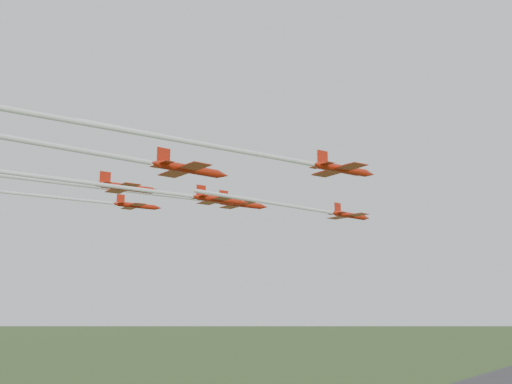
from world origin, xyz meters
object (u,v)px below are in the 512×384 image
Objects in this scene: jet_row4_left at (34,176)px; jet_row3_right at (222,148)px; jet_row2_right at (286,160)px; jet_row3_left at (65,198)px; jet_lead at (320,211)px; jet_row2_left at (168,195)px; jet_row4_right at (128,159)px; jet_row3_mid at (160,192)px.

jet_row3_right is at bearing 17.67° from jet_row4_left.
jet_row3_left is at bearing -154.35° from jet_row2_right.
jet_row2_right is at bearing -58.55° from jet_lead.
jet_row2_left is at bearing 163.22° from jet_row3_right.
jet_row3_left is 1.19× the size of jet_row4_right.
jet_row2_left is at bearing -126.45° from jet_lead.
jet_row2_left is 14.98m from jet_row3_mid.
jet_row2_right reaches higher than jet_row4_left.
jet_row3_left is 19.03m from jet_row4_left.
jet_row2_right reaches higher than jet_row3_left.
jet_row3_right is 1.08× the size of jet_row4_left.
jet_row2_right is at bearing 36.28° from jet_row3_mid.
jet_row3_left reaches higher than jet_row4_right.
jet_row4_right is (38.12, -16.95, -2.00)m from jet_row3_left.
jet_row2_right is 39.69m from jet_row4_left.
jet_row3_mid is (26.25, -0.22, -2.10)m from jet_row3_left.
jet_lead is at bearing 104.37° from jet_row4_right.
jet_row4_right is at bearing -33.49° from jet_row2_left.
jet_lead is 0.72× the size of jet_row4_left.
jet_row2_left is 0.96× the size of jet_row3_right.
jet_row2_right is (29.82, -4.16, 1.24)m from jet_row2_left.
jet_row4_right is (-8.11, -23.60, -3.54)m from jet_row2_right.
jet_row3_mid reaches higher than jet_lead.
jet_row2_right is at bearing 10.55° from jet_row2_left.
jet_row2_left is at bearing 142.27° from jet_row4_right.
jet_row4_left is (-38.71, -0.16, 2.14)m from jet_row3_right.
jet_row4_left reaches higher than jet_lead.
jet_row2_right is 1.04× the size of jet_row4_right.
jet_row2_left reaches higher than jet_row3_left.
jet_row4_left is (-13.70, -14.08, 2.03)m from jet_row3_mid.
jet_row3_right is at bearing -58.93° from jet_row2_right.
jet_row3_left reaches higher than jet_row3_right.
jet_row2_right is 0.78× the size of jet_row4_left.
jet_row2_right is 0.72× the size of jet_row3_right.
jet_row2_right reaches higher than jet_row2_left.
jet_row2_right reaches higher than jet_lead.
jet_row2_right is at bearing 27.15° from jet_row3_left.
jet_lead is at bearing 60.01° from jet_row2_left.
jet_row4_left is at bearing -80.24° from jet_row2_left.
jet_row3_left is 1.11× the size of jet_row3_mid.
jet_row4_right is at bearing -37.36° from jet_row3_mid.
jet_row2_left is 1.04× the size of jet_row4_left.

